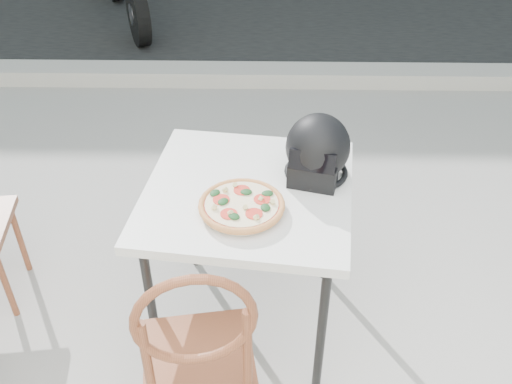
{
  "coord_description": "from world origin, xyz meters",
  "views": [
    {
      "loc": [
        0.04,
        -1.15,
        2.01
      ],
      "look_at": [
        0.01,
        0.49,
        0.79
      ],
      "focal_mm": 40.0,
      "sensor_mm": 36.0,
      "label": 1
    }
  ],
  "objects_px": {
    "cafe_chair_main": "(198,352)",
    "helmet": "(317,151)",
    "plate": "(242,210)",
    "cafe_table_main": "(248,202)",
    "pizza": "(242,205)"
  },
  "relations": [
    {
      "from": "cafe_table_main",
      "to": "plate",
      "type": "bearing_deg",
      "value": -97.28
    },
    {
      "from": "plate",
      "to": "pizza",
      "type": "relative_size",
      "value": 1.0
    },
    {
      "from": "plate",
      "to": "pizza",
      "type": "height_order",
      "value": "pizza"
    },
    {
      "from": "pizza",
      "to": "cafe_table_main",
      "type": "bearing_deg",
      "value": 82.72
    },
    {
      "from": "plate",
      "to": "helmet",
      "type": "xyz_separation_m",
      "value": [
        0.28,
        0.23,
        0.1
      ]
    },
    {
      "from": "plate",
      "to": "cafe_chair_main",
      "type": "bearing_deg",
      "value": -105.12
    },
    {
      "from": "cafe_table_main",
      "to": "pizza",
      "type": "xyz_separation_m",
      "value": [
        -0.02,
        -0.14,
        0.1
      ]
    },
    {
      "from": "plate",
      "to": "cafe_chair_main",
      "type": "height_order",
      "value": "cafe_chair_main"
    },
    {
      "from": "cafe_chair_main",
      "to": "helmet",
      "type": "bearing_deg",
      "value": -129.7
    },
    {
      "from": "plate",
      "to": "pizza",
      "type": "bearing_deg",
      "value": 80.13
    },
    {
      "from": "pizza",
      "to": "helmet",
      "type": "height_order",
      "value": "helmet"
    },
    {
      "from": "cafe_table_main",
      "to": "plate",
      "type": "height_order",
      "value": "plate"
    },
    {
      "from": "helmet",
      "to": "pizza",
      "type": "bearing_deg",
      "value": -125.86
    },
    {
      "from": "cafe_table_main",
      "to": "pizza",
      "type": "distance_m",
      "value": 0.17
    },
    {
      "from": "cafe_table_main",
      "to": "pizza",
      "type": "bearing_deg",
      "value": -97.28
    }
  ]
}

